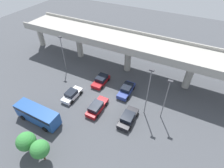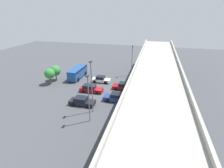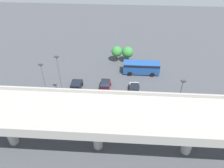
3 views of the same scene
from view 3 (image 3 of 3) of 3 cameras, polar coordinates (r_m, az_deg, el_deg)
The scene contains 13 objects.
ground_plane at distance 41.35m, azimuth -1.74°, elevation -2.79°, with size 107.68×107.68×0.00m, color #424449.
highway_overpass at distance 28.62m, azimuth -4.10°, elevation -8.60°, with size 51.63×7.75×7.59m.
parked_car_0 at distance 41.60m, azimuth 5.88°, elevation -1.47°, with size 2.03×4.38×1.53m.
parked_car_1 at distance 37.03m, azimuth 1.86°, elevation -7.14°, with size 2.26×4.45×1.52m.
parked_car_2 at distance 42.07m, azimuth -1.81°, elevation -0.72°, with size 2.10×4.88×1.53m.
parked_car_3 at distance 37.68m, azimuth -6.84°, elevation -6.39°, with size 2.14×4.85×1.61m.
parked_car_4 at distance 42.65m, azimuth -9.41°, elevation -0.71°, with size 2.20×4.73×1.51m.
shuttle_bus at distance 46.61m, azimuth 7.66°, elevation 4.45°, with size 7.58×2.56×2.63m.
lamp_post_near_aisle at distance 39.16m, azimuth -17.34°, elevation 1.06°, with size 0.70×0.35×7.74m.
lamp_post_mid_lot at distance 35.15m, azimuth 17.18°, elevation -3.41°, with size 0.70×0.35×7.93m.
lamp_post_by_overpass at distance 38.30m, azimuth -13.51°, elevation 2.15°, with size 0.70×0.35×9.03m.
tree_front_left at distance 49.88m, azimuth 4.10°, elevation 8.28°, with size 2.54×2.54×3.76m.
tree_front_centre at distance 49.87m, azimuth 1.25°, elevation 8.48°, with size 2.40×2.40×3.78m.
Camera 3 is at (-3.30, 31.43, 26.67)m, focal length 35.00 mm.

